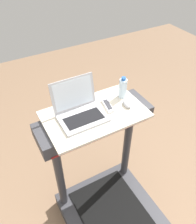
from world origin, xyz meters
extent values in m
cylinder|color=#38383D|center=(-0.34, 0.70, 0.57)|extent=(0.07, 0.07, 0.83)
cylinder|color=#38383D|center=(0.34, 0.70, 0.57)|extent=(0.07, 0.07, 0.83)
cube|color=#38383D|center=(0.00, 0.70, 1.04)|extent=(0.90, 0.28, 0.11)
cube|color=#0C3F19|center=(0.00, 0.56, 1.04)|extent=(0.24, 0.01, 0.06)
cube|color=maroon|center=(0.00, 0.56, 0.99)|extent=(0.81, 0.00, 0.02)
cube|color=beige|center=(0.00, 0.70, 1.10)|extent=(0.75, 0.45, 0.02)
cube|color=#B7B7BC|center=(-0.10, 0.69, 1.12)|extent=(0.33, 0.24, 0.02)
cube|color=black|center=(-0.10, 0.67, 1.13)|extent=(0.27, 0.13, 0.00)
cube|color=#B7B7BC|center=(-0.10, 0.83, 1.24)|extent=(0.33, 0.06, 0.23)
cube|color=white|center=(-0.10, 0.83, 1.25)|extent=(0.29, 0.04, 0.20)
ellipsoid|color=#B2B2B7|center=(0.26, 0.66, 1.13)|extent=(0.08, 0.11, 0.03)
cylinder|color=silver|center=(0.29, 0.77, 1.19)|extent=(0.06, 0.06, 0.16)
cylinder|color=#2659A5|center=(0.29, 0.77, 1.28)|extent=(0.03, 0.03, 0.02)
cube|color=silver|center=(0.12, 0.72, 1.12)|extent=(0.07, 0.17, 0.02)
cube|color=#333338|center=(0.12, 0.72, 1.13)|extent=(0.05, 0.12, 0.00)
camera|label=1|loc=(-0.60, -0.43, 2.23)|focal=37.22mm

